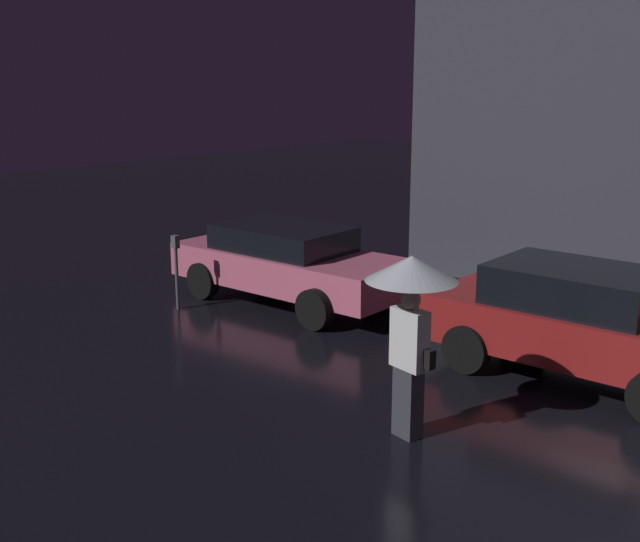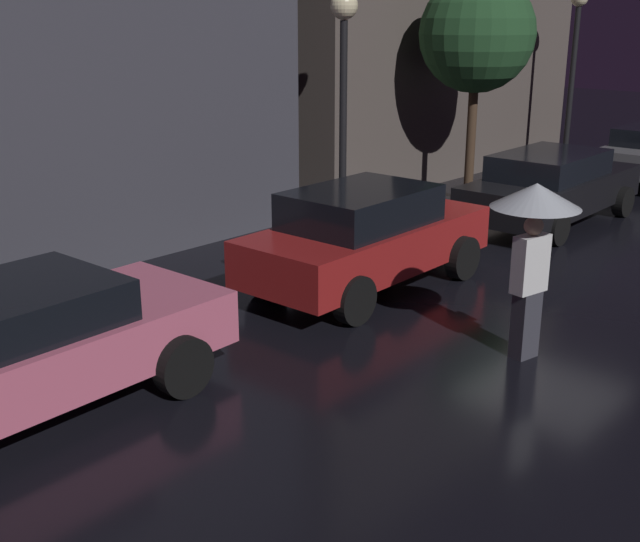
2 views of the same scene
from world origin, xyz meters
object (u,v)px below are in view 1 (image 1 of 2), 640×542
object	(u,v)px
parking_meter	(176,264)
parked_car_red	(582,321)
parked_car_pink	(289,262)
pedestrian_with_umbrella	(411,297)

from	to	relation	value
parking_meter	parked_car_red	bearing A→B (deg)	13.55
parked_car_pink	parked_car_red	bearing A→B (deg)	-2.63
parked_car_pink	pedestrian_with_umbrella	world-z (taller)	pedestrian_with_umbrella
pedestrian_with_umbrella	parked_car_red	bearing A→B (deg)	-91.36
pedestrian_with_umbrella	parking_meter	size ratio (longest dim) A/B	1.61
parked_car_pink	parking_meter	bearing A→B (deg)	-126.81
parked_car_red	pedestrian_with_umbrella	world-z (taller)	pedestrian_with_umbrella
parked_car_pink	pedestrian_with_umbrella	size ratio (longest dim) A/B	2.12
parked_car_red	parked_car_pink	bearing A→B (deg)	178.00
parking_meter	parked_car_pink	bearing A→B (deg)	55.39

